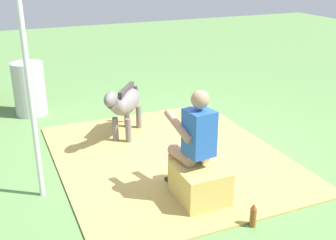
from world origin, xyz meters
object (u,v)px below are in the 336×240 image
(soda_bottle, at_px, (253,215))
(tent_pole_left, at_px, (30,94))
(person_seated, at_px, (193,139))
(water_barrel, at_px, (29,89))
(pony_standing, at_px, (125,103))
(hay_bale, at_px, (200,184))

(soda_bottle, xyz_separation_m, tent_pole_left, (1.49, 1.90, 1.10))
(person_seated, xyz_separation_m, water_barrel, (3.51, 1.40, -0.24))
(soda_bottle, height_order, water_barrel, water_barrel)
(pony_standing, distance_m, soda_bottle, 2.77)
(person_seated, height_order, soda_bottle, person_seated)
(soda_bottle, bearing_deg, pony_standing, 10.12)
(person_seated, bearing_deg, hay_bale, -175.68)
(person_seated, relative_size, pony_standing, 1.11)
(soda_bottle, xyz_separation_m, water_barrel, (4.33, 1.68, 0.33))
(person_seated, height_order, tent_pole_left, tent_pole_left)
(person_seated, bearing_deg, soda_bottle, -161.16)
(soda_bottle, relative_size, water_barrel, 0.29)
(hay_bale, bearing_deg, person_seated, 4.32)
(tent_pole_left, bearing_deg, pony_standing, -49.59)
(hay_bale, height_order, pony_standing, pony_standing)
(hay_bale, relative_size, person_seated, 0.46)
(hay_bale, bearing_deg, pony_standing, 5.96)
(person_seated, bearing_deg, water_barrel, 21.74)
(hay_bale, distance_m, person_seated, 0.52)
(tent_pole_left, bearing_deg, person_seated, -112.26)
(person_seated, bearing_deg, tent_pole_left, 67.74)
(pony_standing, bearing_deg, soda_bottle, -169.88)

